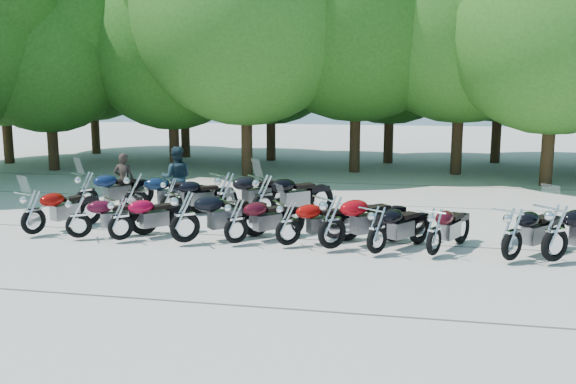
% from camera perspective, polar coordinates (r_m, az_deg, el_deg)
% --- Properties ---
extents(ground, '(90.00, 90.00, 0.00)m').
position_cam_1_polar(ground, '(12.82, -1.30, -5.97)').
color(ground, '#A9A499').
rests_on(ground, ground).
extents(tree_0, '(7.50, 7.50, 9.21)m').
position_cam_1_polar(tree_0, '(30.94, -25.32, 12.53)').
color(tree_0, '#3A2614').
rests_on(tree_0, ground).
extents(tree_1, '(6.97, 6.97, 8.55)m').
position_cam_1_polar(tree_1, '(27.58, -21.65, 12.41)').
color(tree_1, '#3A2614').
rests_on(tree_1, ground).
extents(tree_2, '(7.31, 7.31, 8.97)m').
position_cam_1_polar(tree_2, '(26.85, -10.89, 13.53)').
color(tree_2, '#3A2614').
rests_on(tree_2, ground).
extents(tree_3, '(8.70, 8.70, 10.67)m').
position_cam_1_polar(tree_3, '(24.27, -4.01, 16.49)').
color(tree_3, '#3A2614').
rests_on(tree_3, ground).
extents(tree_4, '(9.13, 9.13, 11.20)m').
position_cam_1_polar(tree_4, '(25.42, 6.51, 16.86)').
color(tree_4, '#3A2614').
rests_on(tree_4, ground).
extents(tree_5, '(9.04, 9.04, 11.10)m').
position_cam_1_polar(tree_5, '(25.52, 16.08, 16.38)').
color(tree_5, '#3A2614').
rests_on(tree_5, ground).
extents(tree_6, '(8.00, 8.00, 9.82)m').
position_cam_1_polar(tree_6, '(23.50, 23.89, 14.67)').
color(tree_6, '#3A2614').
rests_on(tree_6, ground).
extents(tree_9, '(7.59, 7.59, 9.32)m').
position_cam_1_polar(tree_9, '(33.83, -17.97, 12.78)').
color(tree_9, '#3A2614').
rests_on(tree_9, ground).
extents(tree_10, '(7.78, 7.78, 9.55)m').
position_cam_1_polar(tree_10, '(31.09, -9.82, 13.67)').
color(tree_10, '#3A2614').
rests_on(tree_10, ground).
extents(tree_11, '(7.56, 7.56, 9.28)m').
position_cam_1_polar(tree_11, '(29.26, -1.65, 13.74)').
color(tree_11, '#3A2614').
rests_on(tree_11, ground).
extents(tree_12, '(7.88, 7.88, 9.67)m').
position_cam_1_polar(tree_12, '(28.62, 9.65, 14.16)').
color(tree_12, '#3A2614').
rests_on(tree_12, ground).
extents(tree_13, '(8.31, 8.31, 10.20)m').
position_cam_1_polar(tree_13, '(29.91, 19.42, 14.16)').
color(tree_13, '#3A2614').
rests_on(tree_13, ground).
extents(motorcycle_0, '(1.52, 2.28, 1.24)m').
position_cam_1_polar(motorcycle_0, '(15.47, -22.78, -1.65)').
color(motorcycle_0, '#810804').
rests_on(motorcycle_0, ground).
extents(motorcycle_1, '(2.06, 1.61, 1.15)m').
position_cam_1_polar(motorcycle_1, '(14.75, -19.03, -2.12)').
color(motorcycle_1, '#3F0819').
rests_on(motorcycle_1, ground).
extents(motorcycle_2, '(1.89, 1.98, 1.18)m').
position_cam_1_polar(motorcycle_2, '(14.25, -15.42, -2.27)').
color(motorcycle_2, maroon).
rests_on(motorcycle_2, ground).
extents(motorcycle_3, '(2.33, 2.15, 1.38)m').
position_cam_1_polar(motorcycle_3, '(13.65, -9.64, -2.16)').
color(motorcycle_3, black).
rests_on(motorcycle_3, ground).
extents(motorcycle_4, '(1.93, 1.96, 1.19)m').
position_cam_1_polar(motorcycle_4, '(13.50, -4.89, -2.60)').
color(motorcycle_4, '#360710').
rests_on(motorcycle_4, ground).
extents(motorcycle_5, '(2.08, 1.76, 1.19)m').
position_cam_1_polar(motorcycle_5, '(13.28, 0.01, -2.77)').
color(motorcycle_5, '#8E0705').
rests_on(motorcycle_5, ground).
extents(motorcycle_6, '(2.30, 2.20, 1.38)m').
position_cam_1_polar(motorcycle_6, '(12.98, 4.15, -2.66)').
color(motorcycle_6, '#93050C').
rests_on(motorcycle_6, ground).
extents(motorcycle_7, '(1.75, 2.09, 1.19)m').
position_cam_1_polar(motorcycle_7, '(12.76, 8.34, -3.39)').
color(motorcycle_7, black).
rests_on(motorcycle_7, ground).
extents(motorcycle_8, '(1.48, 2.14, 1.17)m').
position_cam_1_polar(motorcycle_8, '(12.86, 13.53, -3.50)').
color(motorcycle_8, '#39070F').
rests_on(motorcycle_8, ground).
extents(motorcycle_9, '(1.99, 2.15, 1.27)m').
position_cam_1_polar(motorcycle_9, '(12.91, 20.27, -3.58)').
color(motorcycle_9, black).
rests_on(motorcycle_9, ground).
extents(motorcycle_10, '(2.37, 2.06, 1.37)m').
position_cam_1_polar(motorcycle_10, '(13.11, 23.75, -3.38)').
color(motorcycle_10, black).
rests_on(motorcycle_10, ground).
extents(motorcycle_11, '(1.95, 2.36, 1.34)m').
position_cam_1_polar(motorcycle_11, '(17.66, -18.33, 0.13)').
color(motorcycle_11, '#0E1C3E').
rests_on(motorcycle_11, ground).
extents(motorcycle_12, '(2.45, 1.65, 1.34)m').
position_cam_1_polar(motorcycle_12, '(17.05, -14.06, -0.00)').
color(motorcycle_12, '#0B1932').
rests_on(motorcycle_12, ground).
extents(motorcycle_13, '(2.11, 1.80, 1.21)m').
position_cam_1_polar(motorcycle_13, '(16.74, -10.88, -0.29)').
color(motorcycle_13, black).
rests_on(motorcycle_13, ground).
extents(motorcycle_14, '(2.23, 2.44, 1.44)m').
position_cam_1_polar(motorcycle_14, '(16.12, -5.82, -0.14)').
color(motorcycle_14, black).
rests_on(motorcycle_14, ground).
extents(motorcycle_15, '(2.34, 2.24, 1.40)m').
position_cam_1_polar(motorcycle_15, '(15.84, -2.29, -0.33)').
color(motorcycle_15, black).
rests_on(motorcycle_15, ground).
extents(rider_0, '(0.64, 0.46, 1.62)m').
position_cam_1_polar(rider_0, '(18.29, -15.08, 1.04)').
color(rider_0, black).
rests_on(rider_0, ground).
extents(rider_1, '(1.03, 0.89, 1.81)m').
position_cam_1_polar(rider_1, '(17.83, -10.38, 1.31)').
color(rider_1, '#1A2D36').
rests_on(rider_1, ground).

